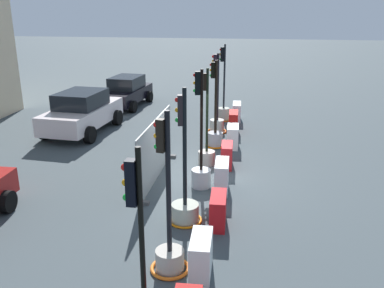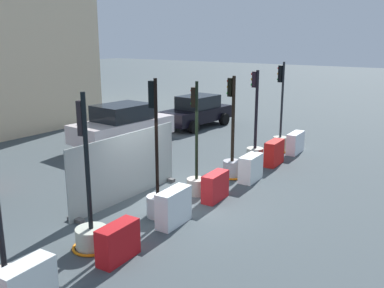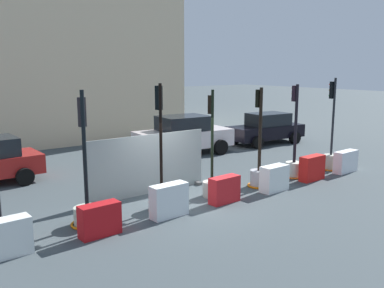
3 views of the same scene
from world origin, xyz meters
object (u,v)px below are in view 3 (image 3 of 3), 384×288
at_px(traffic_light_4, 212,178).
at_px(traffic_light_5, 259,170).
at_px(traffic_light_7, 331,155).
at_px(construction_barrier_6, 312,168).
at_px(traffic_light_3, 161,186).
at_px(car_black_sedan, 266,128).
at_px(construction_barrier_1, 7,238).
at_px(construction_barrier_2, 100,220).
at_px(construction_barrier_5, 274,178).
at_px(construction_barrier_3, 169,201).
at_px(traffic_light_1, 0,222).
at_px(construction_barrier_4, 224,190).
at_px(car_white_van, 184,135).
at_px(traffic_light_6, 294,161).
at_px(traffic_light_2, 87,205).
at_px(construction_barrier_7, 346,162).

height_order(traffic_light_4, traffic_light_5, traffic_light_5).
distance_m(traffic_light_7, construction_barrier_6, 2.05).
relative_size(traffic_light_3, car_black_sedan, 0.84).
height_order(construction_barrier_1, construction_barrier_2, construction_barrier_1).
relative_size(traffic_light_7, construction_barrier_5, 3.51).
bearing_deg(construction_barrier_5, car_black_sedan, 45.31).
xyz_separation_m(traffic_light_4, traffic_light_7, (6.06, -0.06, -0.02)).
height_order(construction_barrier_3, car_black_sedan, car_black_sedan).
distance_m(construction_barrier_6, car_black_sedan, 7.40).
height_order(traffic_light_1, construction_barrier_4, traffic_light_1).
distance_m(construction_barrier_2, car_black_sedan, 13.88).
bearing_deg(traffic_light_1, construction_barrier_5, -5.32).
bearing_deg(car_white_van, construction_barrier_4, -115.79).
relative_size(traffic_light_1, construction_barrier_6, 3.21).
bearing_deg(traffic_light_1, traffic_light_6, 0.31).
height_order(traffic_light_1, car_white_van, traffic_light_1).
xyz_separation_m(traffic_light_5, construction_barrier_6, (2.11, -0.58, -0.14)).
distance_m(car_white_van, car_black_sedan, 5.15).
distance_m(traffic_light_2, traffic_light_4, 4.12).
bearing_deg(construction_barrier_5, construction_barrier_2, -179.60).
height_order(traffic_light_2, traffic_light_3, traffic_light_3).
height_order(construction_barrier_4, construction_barrier_5, construction_barrier_5).
distance_m(traffic_light_7, construction_barrier_2, 10.25).
bearing_deg(construction_barrier_4, traffic_light_3, 160.54).
bearing_deg(traffic_light_6, construction_barrier_2, -173.92).
height_order(construction_barrier_3, construction_barrier_5, construction_barrier_3).
bearing_deg(construction_barrier_1, traffic_light_7, 2.86).
bearing_deg(car_black_sedan, construction_barrier_4, -143.26).
bearing_deg(traffic_light_5, traffic_light_7, 0.41).
bearing_deg(traffic_light_7, construction_barrier_1, -177.14).
distance_m(traffic_light_3, traffic_light_6, 5.88).
xyz_separation_m(traffic_light_3, construction_barrier_5, (3.93, -0.71, -0.25)).
bearing_deg(car_white_van, car_black_sedan, -3.90).
relative_size(construction_barrier_4, car_black_sedan, 0.23).
xyz_separation_m(traffic_light_1, traffic_light_6, (10.19, 0.05, 0.03)).
relative_size(traffic_light_2, construction_barrier_4, 3.45).
bearing_deg(car_black_sedan, construction_barrier_2, -153.01).
bearing_deg(traffic_light_6, car_black_sedan, 52.03).
bearing_deg(construction_barrier_4, construction_barrier_6, 0.63).
distance_m(construction_barrier_3, car_white_van, 8.35).
bearing_deg(construction_barrier_7, traffic_light_3, 175.51).
relative_size(traffic_light_7, construction_barrier_6, 3.37).
height_order(traffic_light_2, construction_barrier_7, traffic_light_2).
xyz_separation_m(construction_barrier_5, car_black_sedan, (6.19, 6.26, 0.38)).
distance_m(traffic_light_4, traffic_light_7, 6.06).
relative_size(traffic_light_3, construction_barrier_2, 3.53).
bearing_deg(traffic_light_6, construction_barrier_7, -19.10).
relative_size(construction_barrier_2, car_white_van, 0.22).
relative_size(traffic_light_2, traffic_light_7, 0.96).
height_order(construction_barrier_6, construction_barrier_7, construction_barrier_6).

